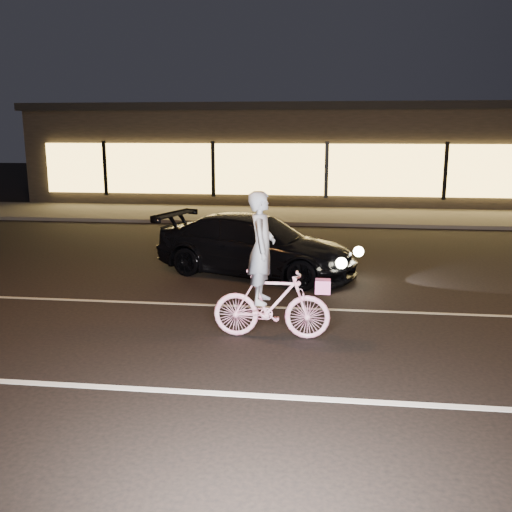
# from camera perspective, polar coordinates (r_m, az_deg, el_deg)

# --- Properties ---
(ground) EXTENTS (90.00, 90.00, 0.00)m
(ground) POSITION_cam_1_polar(r_m,az_deg,el_deg) (8.38, 6.55, -9.49)
(ground) COLOR black
(ground) RESTS_ON ground
(lane_stripe_near) EXTENTS (60.00, 0.12, 0.01)m
(lane_stripe_near) POSITION_cam_1_polar(r_m,az_deg,el_deg) (7.01, 6.41, -14.03)
(lane_stripe_near) COLOR silver
(lane_stripe_near) RESTS_ON ground
(lane_stripe_far) EXTENTS (60.00, 0.10, 0.01)m
(lane_stripe_far) POSITION_cam_1_polar(r_m,az_deg,el_deg) (10.26, 6.67, -5.30)
(lane_stripe_far) COLOR gray
(lane_stripe_far) RESTS_ON ground
(sidewalk) EXTENTS (30.00, 4.00, 0.12)m
(sidewalk) POSITION_cam_1_polar(r_m,az_deg,el_deg) (21.00, 6.94, 4.00)
(sidewalk) COLOR #383533
(sidewalk) RESTS_ON ground
(storefront) EXTENTS (25.40, 8.42, 4.20)m
(storefront) POSITION_cam_1_polar(r_m,az_deg,el_deg) (26.76, 7.11, 10.30)
(storefront) COLOR black
(storefront) RESTS_ON ground
(cyclist) EXTENTS (1.79, 0.62, 2.25)m
(cyclist) POSITION_cam_1_polar(r_m,az_deg,el_deg) (8.63, 1.30, -3.13)
(cyclist) COLOR #FF4C9A
(cyclist) RESTS_ON ground
(sedan) EXTENTS (4.85, 3.19, 1.31)m
(sedan) POSITION_cam_1_polar(r_m,az_deg,el_deg) (12.49, -0.04, 1.07)
(sedan) COLOR black
(sedan) RESTS_ON ground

